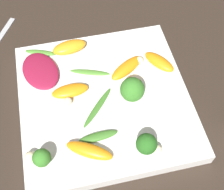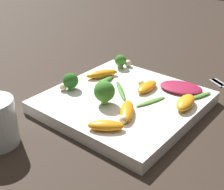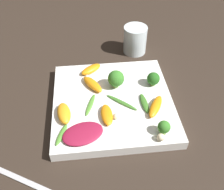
{
  "view_description": "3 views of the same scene",
  "coord_description": "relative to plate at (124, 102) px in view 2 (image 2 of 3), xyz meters",
  "views": [
    {
      "loc": [
        -0.29,
        0.05,
        0.49
      ],
      "look_at": [
        -0.01,
        -0.01,
        0.04
      ],
      "focal_mm": 50.0,
      "sensor_mm": 36.0,
      "label": 1
    },
    {
      "loc": [
        0.35,
        -0.46,
        0.34
      ],
      "look_at": [
        -0.02,
        -0.02,
        0.03
      ],
      "focal_mm": 50.0,
      "sensor_mm": 36.0,
      "label": 2
    },
    {
      "loc": [
        0.05,
        0.47,
        0.49
      ],
      "look_at": [
        0.0,
        -0.01,
        0.03
      ],
      "focal_mm": 42.0,
      "sensor_mm": 36.0,
      "label": 3
    }
  ],
  "objects": [
    {
      "name": "macadamia_nut_2",
      "position": [
        -0.09,
        0.14,
        0.02
      ],
      "size": [
        0.02,
        0.02,
        0.02
      ],
      "color": "beige",
      "rests_on": "plate"
    },
    {
      "name": "macadamia_nut_1",
      "position": [
        0.0,
        0.06,
        0.02
      ],
      "size": [
        0.01,
        0.01,
        0.01
      ],
      "color": "beige",
      "rests_on": "plate"
    },
    {
      "name": "arugula_sprig_3",
      "position": [
        -0.08,
        0.03,
        0.02
      ],
      "size": [
        0.02,
        0.07,
        0.01
      ],
      "color": "#3D7528",
      "rests_on": "plate"
    },
    {
      "name": "arugula_sprig_1",
      "position": [
        0.06,
        0.02,
        0.02
      ],
      "size": [
        0.04,
        0.08,
        0.0
      ],
      "color": "#518E33",
      "rests_on": "plate"
    },
    {
      "name": "broccoli_floret_1",
      "position": [
        -0.01,
        -0.05,
        0.04
      ],
      "size": [
        0.04,
        0.04,
        0.05
      ],
      "color": "#84AD5B",
      "rests_on": "plate"
    },
    {
      "name": "radicchio_leaf_0",
      "position": [
        0.08,
        0.11,
        0.02
      ],
      "size": [
        0.11,
        0.09,
        0.01
      ],
      "color": "maroon",
      "rests_on": "plate"
    },
    {
      "name": "orange_segment_1",
      "position": [
        0.02,
        0.06,
        0.02
      ],
      "size": [
        0.03,
        0.07,
        0.02
      ],
      "color": "orange",
      "rests_on": "plate"
    },
    {
      "name": "broccoli_floret_2",
      "position": [
        -0.1,
        0.12,
        0.03
      ],
      "size": [
        0.03,
        0.03,
        0.03
      ],
      "color": "#7A9E51",
      "rests_on": "plate"
    },
    {
      "name": "ground_plane",
      "position": [
        0.0,
        0.0,
        -0.01
      ],
      "size": [
        2.4,
        2.4,
        0.0
      ],
      "primitive_type": "plane",
      "color": "#2D231C"
    },
    {
      "name": "plate",
      "position": [
        0.0,
        0.0,
        0.0
      ],
      "size": [
        0.3,
        0.3,
        0.03
      ],
      "color": "white",
      "rests_on": "ground_plane"
    },
    {
      "name": "macadamia_nut_0",
      "position": [
        -0.12,
        -0.06,
        0.02
      ],
      "size": [
        0.02,
        0.02,
        0.02
      ],
      "color": "beige",
      "rests_on": "plate"
    },
    {
      "name": "orange_segment_4",
      "position": [
        0.12,
        0.04,
        0.02
      ],
      "size": [
        0.04,
        0.07,
        0.02
      ],
      "color": "orange",
      "rests_on": "plate"
    },
    {
      "name": "orange_segment_3",
      "position": [
        0.05,
        -0.12,
        0.02
      ],
      "size": [
        0.07,
        0.06,
        0.02
      ],
      "color": "orange",
      "rests_on": "plate"
    },
    {
      "name": "broccoli_floret_0",
      "position": [
        -0.11,
        -0.04,
        0.03
      ],
      "size": [
        0.03,
        0.03,
        0.04
      ],
      "color": "#7A9E51",
      "rests_on": "plate"
    },
    {
      "name": "macadamia_nut_3",
      "position": [
        0.06,
        -0.08,
        0.02
      ],
      "size": [
        0.02,
        0.02,
        0.02
      ],
      "color": "beige",
      "rests_on": "plate"
    },
    {
      "name": "orange_segment_0",
      "position": [
        0.05,
        -0.05,
        0.02
      ],
      "size": [
        0.06,
        0.08,
        0.02
      ],
      "color": "orange",
      "rests_on": "plate"
    },
    {
      "name": "arugula_sprig_0",
      "position": [
        0.13,
        0.1,
        0.02
      ],
      "size": [
        0.03,
        0.06,
        0.01
      ],
      "color": "#518E33",
      "rests_on": "plate"
    },
    {
      "name": "arugula_sprig_2",
      "position": [
        -0.02,
        0.02,
        0.02
      ],
      "size": [
        0.08,
        0.07,
        0.0
      ],
      "color": "#3D7528",
      "rests_on": "plate"
    },
    {
      "name": "orange_segment_2",
      "position": [
        -0.1,
        0.04,
        0.02
      ],
      "size": [
        0.06,
        0.08,
        0.02
      ],
      "color": "orange",
      "rests_on": "plate"
    }
  ]
}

